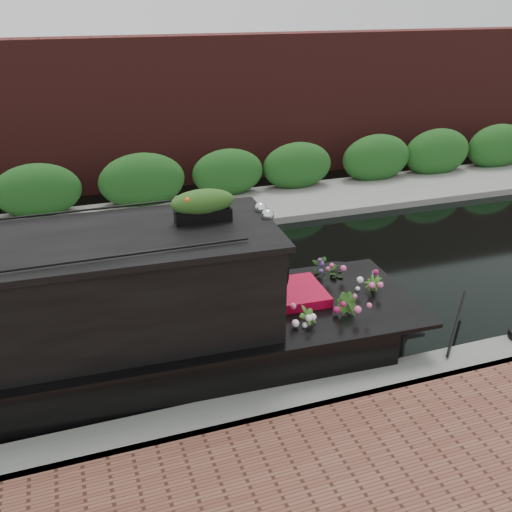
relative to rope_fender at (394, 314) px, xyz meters
name	(u,v)px	position (x,y,z in m)	size (l,w,h in m)	color
ground	(184,303)	(-3.14, 1.81, -0.19)	(80.00, 80.00, 0.00)	black
near_bank_coping	(240,424)	(-3.14, -1.49, -0.19)	(40.00, 0.60, 0.50)	slate
far_bank_path	(147,222)	(-3.14, 6.01, -0.19)	(40.00, 2.40, 0.34)	gray
far_hedge	(141,210)	(-3.14, 6.91, -0.19)	(40.00, 1.10, 2.80)	#1E521B
far_brick_wall	(130,186)	(-3.14, 9.01, -0.19)	(40.00, 1.00, 8.00)	#4B1B19
rope_fender	(394,314)	(0.00, 0.00, 0.00)	(0.37, 0.37, 0.42)	#896948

